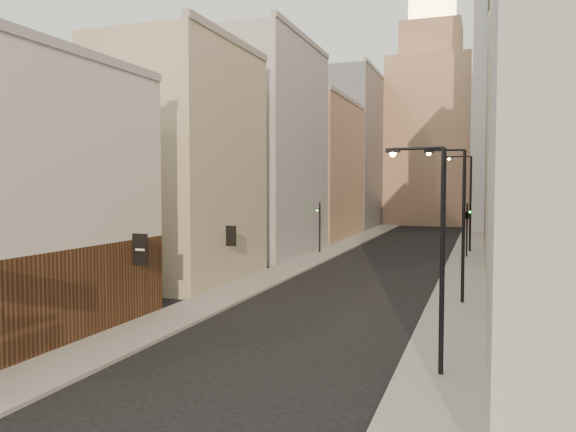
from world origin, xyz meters
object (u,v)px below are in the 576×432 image
(streetlamp_near, at_px, (436,247))
(traffic_light_right, at_px, (467,216))
(streetlamp_mid, at_px, (459,216))
(white_tower, at_px, (501,102))
(clock_tower, at_px, (431,122))
(traffic_light_left, at_px, (320,216))
(streetlamp_far, at_px, (468,198))

(streetlamp_near, distance_m, traffic_light_right, 33.78)
(traffic_light_right, bearing_deg, streetlamp_mid, 108.78)
(white_tower, relative_size, traffic_light_right, 8.30)
(clock_tower, bearing_deg, streetlamp_near, -84.83)
(white_tower, distance_m, traffic_light_left, 41.11)
(streetlamp_near, bearing_deg, white_tower, 93.72)
(streetlamp_near, xyz_separation_m, traffic_light_right, (0.14, 33.77, -0.69))
(streetlamp_near, distance_m, streetlamp_far, 38.10)
(streetlamp_far, xyz_separation_m, traffic_light_right, (0.06, -4.32, -1.61))
(white_tower, bearing_deg, streetlamp_far, -97.17)
(streetlamp_far, height_order, traffic_light_left, streetlamp_far)
(white_tower, height_order, streetlamp_near, white_tower)
(white_tower, bearing_deg, streetlamp_mid, -93.62)
(streetlamp_mid, bearing_deg, traffic_light_left, 118.79)
(streetlamp_mid, height_order, traffic_light_left, streetlamp_mid)
(clock_tower, xyz_separation_m, streetlamp_far, (7.39, -42.69, -12.21))
(streetlamp_near, xyz_separation_m, streetlamp_far, (0.08, 38.09, 0.92))
(clock_tower, xyz_separation_m, white_tower, (11.00, -14.00, 0.97))
(streetlamp_near, relative_size, traffic_light_left, 1.58)
(clock_tower, xyz_separation_m, streetlamp_near, (7.31, -80.77, -13.12))
(streetlamp_mid, relative_size, traffic_light_right, 1.72)
(clock_tower, xyz_separation_m, traffic_light_left, (-6.09, -48.28, -13.95))
(white_tower, bearing_deg, clock_tower, 128.16)
(traffic_light_right, bearing_deg, clock_tower, -62.54)
(streetlamp_near, bearing_deg, traffic_light_right, 96.64)
(traffic_light_right, bearing_deg, traffic_light_left, 23.84)
(streetlamp_near, height_order, streetlamp_far, streetlamp_far)
(traffic_light_left, xyz_separation_m, traffic_light_right, (13.54, 1.28, 0.14))
(streetlamp_far, relative_size, traffic_light_right, 1.90)
(streetlamp_mid, bearing_deg, white_tower, 80.76)
(clock_tower, relative_size, traffic_light_right, 8.98)
(streetlamp_mid, xyz_separation_m, traffic_light_right, (-0.12, 21.22, -1.08))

